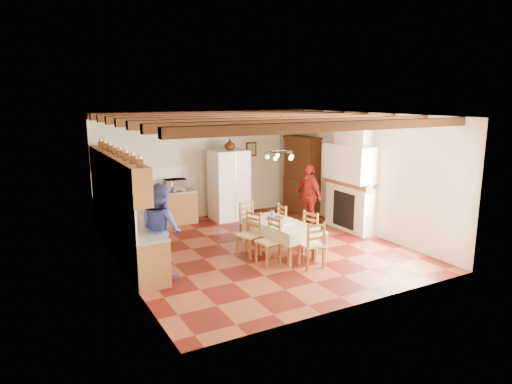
{
  "coord_description": "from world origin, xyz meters",
  "views": [
    {
      "loc": [
        -4.79,
        -8.59,
        3.39
      ],
      "look_at": [
        0.1,
        0.3,
        1.25
      ],
      "focal_mm": 32.0,
      "sensor_mm": 36.0,
      "label": 1
    }
  ],
  "objects_px": {
    "person_woman_red": "(309,195)",
    "microwave": "(176,185)",
    "chair_left_far": "(249,234)",
    "chair_right_near": "(315,231)",
    "dining_table": "(280,226)",
    "person_man": "(148,221)",
    "chair_right_far": "(288,224)",
    "person_woman_blue": "(161,230)",
    "chair_end_far": "(251,222)",
    "chair_left_near": "(268,241)",
    "chair_end_near": "(312,244)",
    "hutch": "(302,175)",
    "refrigerator": "(229,185)"
  },
  "relations": [
    {
      "from": "chair_right_far",
      "to": "person_woman_blue",
      "type": "distance_m",
      "value": 3.18
    },
    {
      "from": "microwave",
      "to": "refrigerator",
      "type": "bearing_deg",
      "value": -5.81
    },
    {
      "from": "chair_end_near",
      "to": "microwave",
      "type": "xyz_separation_m",
      "value": [
        -1.31,
        4.41,
        0.58
      ]
    },
    {
      "from": "chair_end_far",
      "to": "person_man",
      "type": "height_order",
      "value": "person_man"
    },
    {
      "from": "dining_table",
      "to": "chair_end_far",
      "type": "xyz_separation_m",
      "value": [
        -0.15,
        1.05,
        -0.15
      ]
    },
    {
      "from": "chair_right_near",
      "to": "person_woman_blue",
      "type": "height_order",
      "value": "person_woman_blue"
    },
    {
      "from": "chair_left_far",
      "to": "chair_right_near",
      "type": "distance_m",
      "value": 1.46
    },
    {
      "from": "dining_table",
      "to": "chair_right_far",
      "type": "bearing_deg",
      "value": 41.96
    },
    {
      "from": "hutch",
      "to": "person_woman_red",
      "type": "bearing_deg",
      "value": -120.62
    },
    {
      "from": "person_woman_blue",
      "to": "microwave",
      "type": "bearing_deg",
      "value": -39.38
    },
    {
      "from": "hutch",
      "to": "chair_right_near",
      "type": "relative_size",
      "value": 2.34
    },
    {
      "from": "refrigerator",
      "to": "microwave",
      "type": "relative_size",
      "value": 3.45
    },
    {
      "from": "refrigerator",
      "to": "chair_end_near",
      "type": "distance_m",
      "value": 4.17
    },
    {
      "from": "chair_end_far",
      "to": "person_woman_red",
      "type": "relative_size",
      "value": 0.58
    },
    {
      "from": "person_man",
      "to": "microwave",
      "type": "xyz_separation_m",
      "value": [
        1.48,
        2.58,
        0.17
      ]
    },
    {
      "from": "chair_left_far",
      "to": "chair_right_far",
      "type": "bearing_deg",
      "value": 81.32
    },
    {
      "from": "chair_left_near",
      "to": "chair_right_far",
      "type": "relative_size",
      "value": 1.0
    },
    {
      "from": "hutch",
      "to": "chair_right_far",
      "type": "xyz_separation_m",
      "value": [
        -1.97,
        -2.32,
        -0.64
      ]
    },
    {
      "from": "chair_right_far",
      "to": "person_man",
      "type": "distance_m",
      "value": 3.22
    },
    {
      "from": "hutch",
      "to": "person_woman_blue",
      "type": "distance_m",
      "value": 5.77
    },
    {
      "from": "chair_right_far",
      "to": "chair_end_near",
      "type": "distance_m",
      "value": 1.49
    },
    {
      "from": "chair_left_near",
      "to": "chair_end_near",
      "type": "distance_m",
      "value": 0.89
    },
    {
      "from": "person_woman_red",
      "to": "microwave",
      "type": "distance_m",
      "value": 3.57
    },
    {
      "from": "refrigerator",
      "to": "microwave",
      "type": "distance_m",
      "value": 1.48
    },
    {
      "from": "person_man",
      "to": "chair_end_far",
      "type": "bearing_deg",
      "value": -61.44
    },
    {
      "from": "chair_end_far",
      "to": "microwave",
      "type": "height_order",
      "value": "microwave"
    },
    {
      "from": "dining_table",
      "to": "person_woman_red",
      "type": "bearing_deg",
      "value": 39.54
    },
    {
      "from": "chair_left_far",
      "to": "chair_right_far",
      "type": "height_order",
      "value": "same"
    },
    {
      "from": "chair_end_far",
      "to": "person_woman_blue",
      "type": "height_order",
      "value": "person_woman_blue"
    },
    {
      "from": "dining_table",
      "to": "refrigerator",
      "type": "bearing_deg",
      "value": 84.66
    },
    {
      "from": "chair_end_far",
      "to": "person_woman_blue",
      "type": "relative_size",
      "value": 0.54
    },
    {
      "from": "chair_right_near",
      "to": "person_man",
      "type": "height_order",
      "value": "person_man"
    },
    {
      "from": "dining_table",
      "to": "chair_right_near",
      "type": "xyz_separation_m",
      "value": [
        0.72,
        -0.31,
        -0.15
      ]
    },
    {
      "from": "chair_left_near",
      "to": "refrigerator",
      "type": "bearing_deg",
      "value": 159.71
    },
    {
      "from": "chair_left_far",
      "to": "person_woman_red",
      "type": "height_order",
      "value": "person_woman_red"
    },
    {
      "from": "dining_table",
      "to": "chair_right_far",
      "type": "distance_m",
      "value": 0.73
    },
    {
      "from": "refrigerator",
      "to": "hutch",
      "type": "bearing_deg",
      "value": -9.96
    },
    {
      "from": "dining_table",
      "to": "microwave",
      "type": "distance_m",
      "value": 3.65
    },
    {
      "from": "chair_left_near",
      "to": "chair_left_far",
      "type": "xyz_separation_m",
      "value": [
        -0.13,
        0.6,
        0.0
      ]
    },
    {
      "from": "chair_left_far",
      "to": "chair_end_far",
      "type": "distance_m",
      "value": 0.97
    },
    {
      "from": "dining_table",
      "to": "person_woman_blue",
      "type": "height_order",
      "value": "person_woman_blue"
    },
    {
      "from": "refrigerator",
      "to": "dining_table",
      "type": "relative_size",
      "value": 1.12
    },
    {
      "from": "person_man",
      "to": "person_woman_blue",
      "type": "bearing_deg",
      "value": -153.05
    },
    {
      "from": "person_woman_blue",
      "to": "microwave",
      "type": "distance_m",
      "value": 3.65
    },
    {
      "from": "refrigerator",
      "to": "chair_left_far",
      "type": "bearing_deg",
      "value": -107.96
    },
    {
      "from": "chair_left_near",
      "to": "chair_end_near",
      "type": "relative_size",
      "value": 1.0
    },
    {
      "from": "chair_right_far",
      "to": "person_woman_blue",
      "type": "relative_size",
      "value": 0.54
    },
    {
      "from": "refrigerator",
      "to": "hutch",
      "type": "height_order",
      "value": "hutch"
    },
    {
      "from": "chair_end_near",
      "to": "person_man",
      "type": "relative_size",
      "value": 0.54
    },
    {
      "from": "chair_right_near",
      "to": "chair_right_far",
      "type": "distance_m",
      "value": 0.81
    }
  ]
}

